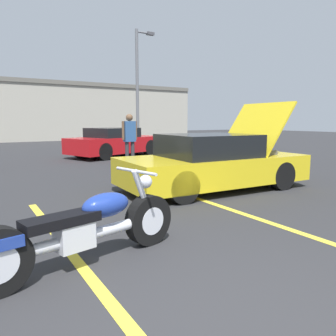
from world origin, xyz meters
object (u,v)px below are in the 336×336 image
(motorcycle, at_px, (85,230))
(show_car_hood_open, at_px, (214,163))
(spectator_far_lot, at_px, (130,136))
(parked_car_right_row, at_px, (115,143))
(light_pole, at_px, (139,82))

(motorcycle, relative_size, show_car_hood_open, 0.55)
(motorcycle, height_order, spectator_far_lot, spectator_far_lot)
(show_car_hood_open, distance_m, parked_car_right_row, 7.38)
(motorcycle, bearing_deg, parked_car_right_row, 53.08)
(parked_car_right_row, xyz_separation_m, spectator_far_lot, (-0.84, -3.26, 0.43))
(light_pole, relative_size, parked_car_right_row, 1.55)
(light_pole, distance_m, parked_car_right_row, 6.96)
(show_car_hood_open, xyz_separation_m, spectator_far_lot, (-0.11, 4.08, 0.43))
(light_pole, bearing_deg, spectator_far_lot, -118.44)
(light_pole, height_order, show_car_hood_open, light_pole)
(spectator_far_lot, bearing_deg, parked_car_right_row, 75.52)
(show_car_hood_open, bearing_deg, parked_car_right_row, 86.73)
(motorcycle, height_order, show_car_hood_open, show_car_hood_open)
(spectator_far_lot, bearing_deg, light_pole, 61.56)
(spectator_far_lot, bearing_deg, motorcycle, -118.62)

